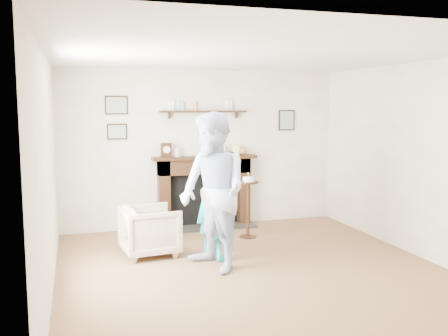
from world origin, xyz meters
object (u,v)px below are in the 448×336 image
Objects in this scene: armchair at (150,254)px; woman at (215,257)px; man at (213,269)px; pedestal_table at (248,198)px.

woman is at bearing -122.15° from armchair.
armchair is 1.04m from man.
pedestal_table is at bearing -80.26° from armchair.
armchair is at bearing -163.58° from pedestal_table.
woman is at bearing -132.35° from pedestal_table.
pedestal_table is (0.74, 0.82, 0.59)m from woman.
pedestal_table is (1.52, 0.45, 0.59)m from armchair.
man is at bearing -149.13° from armchair.
woman reaches higher than armchair.
pedestal_table is at bearing -63.30° from woman.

